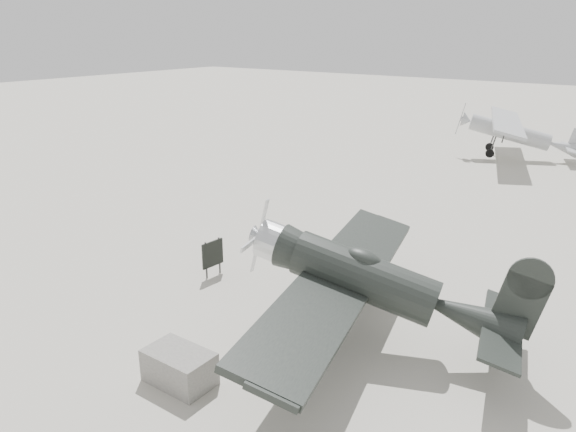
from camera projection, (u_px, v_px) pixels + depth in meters
name	position (u px, v px, depth m)	size (l,w,h in m)	color
ground	(294.00, 271.00, 20.11)	(160.00, 160.00, 0.00)	#AFAB9B
lowwing_monoplane	(377.00, 283.00, 14.89)	(7.79, 10.76, 3.46)	black
highwing_monoplane	(515.00, 130.00, 36.68)	(7.83, 10.87, 3.10)	#A8AAAD
equipment_block	(179.00, 367.00, 13.67)	(1.68, 1.05, 0.84)	slate
sign_board	(213.00, 254.00, 19.49)	(0.13, 0.92, 1.33)	#333333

